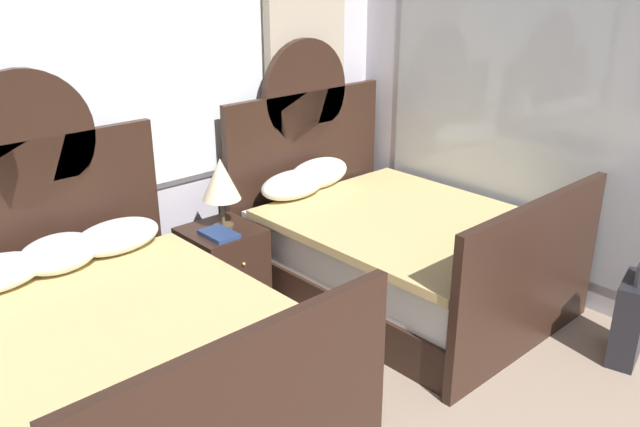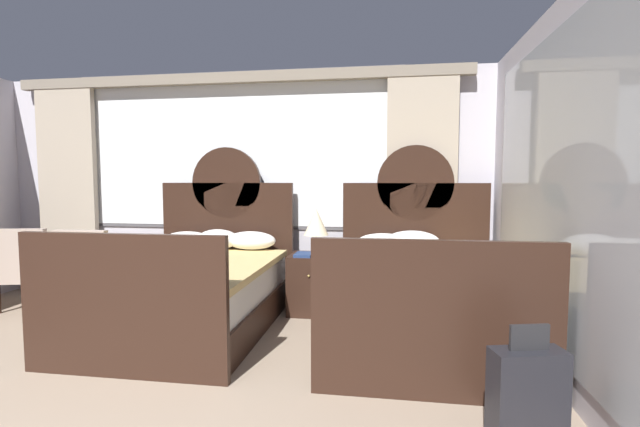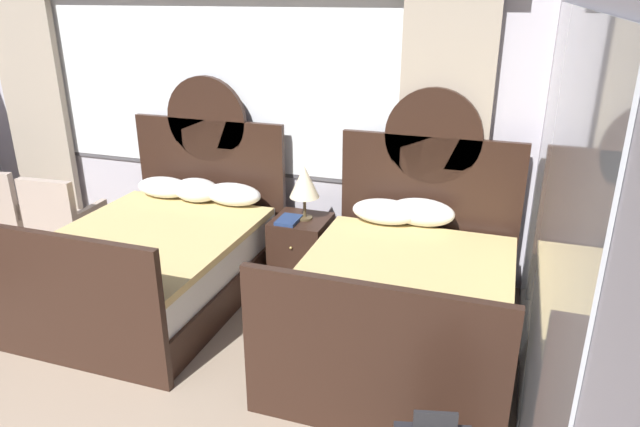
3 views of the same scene
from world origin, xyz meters
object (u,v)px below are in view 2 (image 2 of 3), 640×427
at_px(nightstand_between_beds, 313,283).
at_px(suitcase_on_floor, 527,400).
at_px(armchair_by_window_centre, 28,266).
at_px(book_on_nightstand, 304,254).
at_px(bed_near_mirror, 419,297).
at_px(table_lamp_on_nightstand, 316,222).
at_px(bed_near_window, 191,288).
at_px(armchair_by_window_left, 91,268).

bearing_deg(nightstand_between_beds, suitcase_on_floor, -55.74).
xyz_separation_m(armchair_by_window_centre, suitcase_on_floor, (4.66, -1.88, -0.20)).
bearing_deg(book_on_nightstand, bed_near_mirror, -25.83).
bearing_deg(table_lamp_on_nightstand, suitcase_on_floor, -56.47).
distance_m(bed_near_window, table_lamp_on_nightstand, 1.43).
bearing_deg(table_lamp_on_nightstand, bed_near_window, -149.31).
distance_m(armchair_by_window_left, armchair_by_window_centre, 0.77).
xyz_separation_m(nightstand_between_beds, book_on_nightstand, (-0.08, -0.10, 0.33)).
bearing_deg(table_lamp_on_nightstand, armchair_by_window_left, -171.15).
relative_size(armchair_by_window_centre, suitcase_on_floor, 1.34).
bearing_deg(suitcase_on_floor, armchair_by_window_left, 154.27).
xyz_separation_m(book_on_nightstand, armchair_by_window_left, (-2.29, -0.26, -0.16)).
bearing_deg(nightstand_between_beds, bed_near_window, -148.98).
bearing_deg(bed_near_mirror, nightstand_between_beds, 148.58).
distance_m(bed_near_window, armchair_by_window_centre, 2.07).
bearing_deg(armchair_by_window_left, book_on_nightstand, 6.58).
height_order(bed_near_mirror, suitcase_on_floor, bed_near_mirror).
distance_m(table_lamp_on_nightstand, suitcase_on_floor, 2.79).
bearing_deg(nightstand_between_beds, book_on_nightstand, -128.89).
height_order(bed_near_mirror, armchair_by_window_left, bed_near_mirror).
relative_size(book_on_nightstand, suitcase_on_floor, 0.38).
bearing_deg(armchair_by_window_left, bed_near_mirror, -4.93).
height_order(table_lamp_on_nightstand, armchair_by_window_centre, table_lamp_on_nightstand).
xyz_separation_m(book_on_nightstand, armchair_by_window_centre, (-3.06, -0.26, -0.16)).
distance_m(nightstand_between_beds, book_on_nightstand, 0.35).
relative_size(bed_near_window, book_on_nightstand, 8.31).
bearing_deg(suitcase_on_floor, armchair_by_window_centre, 158.06).
bearing_deg(armchair_by_window_left, table_lamp_on_nightstand, 8.85).
relative_size(bed_near_window, table_lamp_on_nightstand, 4.32).
bearing_deg(book_on_nightstand, bed_near_window, -151.15).
distance_m(nightstand_between_beds, suitcase_on_floor, 2.71).
xyz_separation_m(bed_near_window, suitcase_on_floor, (2.61, -1.59, -0.11)).
bearing_deg(armchair_by_window_left, armchair_by_window_centre, 179.86).
height_order(nightstand_between_beds, armchair_by_window_centre, armchair_by_window_centre).
bearing_deg(armchair_by_window_centre, book_on_nightstand, 4.90).
xyz_separation_m(bed_near_window, armchair_by_window_centre, (-2.05, 0.29, 0.09)).
height_order(bed_near_window, bed_near_mirror, same).
bearing_deg(bed_near_mirror, suitcase_on_floor, -74.26).
relative_size(bed_near_window, suitcase_on_floor, 3.16).
distance_m(nightstand_between_beds, table_lamp_on_nightstand, 0.66).
height_order(bed_near_window, book_on_nightstand, bed_near_window).
bearing_deg(bed_near_window, table_lamp_on_nightstand, 30.69).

